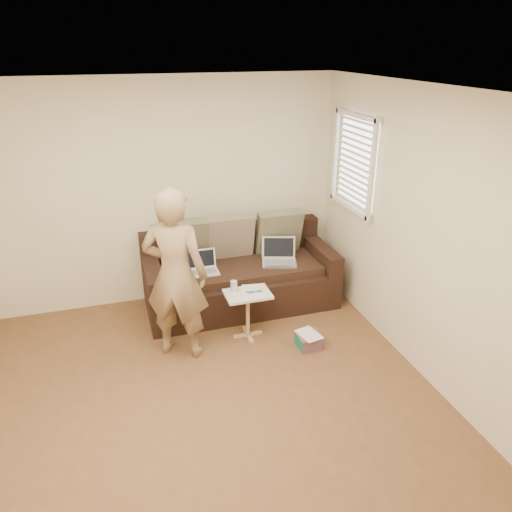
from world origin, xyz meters
name	(u,v)px	position (x,y,z in m)	size (l,w,h in m)	color
floor	(215,415)	(0.00, 0.00, 0.00)	(4.50, 4.50, 0.00)	brown
ceiling	(202,95)	(0.00, 0.00, 2.60)	(4.50, 4.50, 0.00)	white
wall_back	(167,194)	(0.00, 2.25, 1.30)	(4.00, 4.00, 0.00)	beige
wall_right	(439,247)	(2.00, 0.00, 1.30)	(4.50, 4.50, 0.00)	beige
window_blinds	(354,162)	(1.95, 1.50, 1.70)	(0.12, 0.88, 1.08)	white
sofa	(240,272)	(0.72, 1.77, 0.42)	(2.20, 0.95, 0.85)	black
pillow_left	(184,241)	(0.12, 2.02, 0.79)	(0.55, 0.14, 0.55)	#5E5B45
pillow_mid	(230,236)	(0.67, 2.01, 0.79)	(0.55, 0.14, 0.55)	#786C55
pillow_right	(279,232)	(1.27, 1.99, 0.79)	(0.55, 0.14, 0.55)	#5E5B45
laptop_silver	(280,264)	(1.17, 1.66, 0.52)	(0.40, 0.29, 0.26)	#B7BABC
laptop_white	(204,273)	(0.27, 1.68, 0.52)	(0.33, 0.24, 0.24)	white
person	(176,275)	(-0.13, 1.01, 0.87)	(0.63, 0.43, 1.74)	olive
side_table	(248,314)	(0.61, 1.09, 0.26)	(0.47, 0.33, 0.52)	silver
drinking_glass	(234,286)	(0.48, 1.16, 0.58)	(0.07, 0.07, 0.12)	silver
scissors	(254,292)	(0.68, 1.08, 0.53)	(0.18, 0.10, 0.02)	silver
paper_on_table	(253,291)	(0.68, 1.11, 0.52)	(0.21, 0.30, 0.00)	white
striped_box	(309,340)	(1.15, 0.70, 0.08)	(0.24, 0.24, 0.15)	#BA1B56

